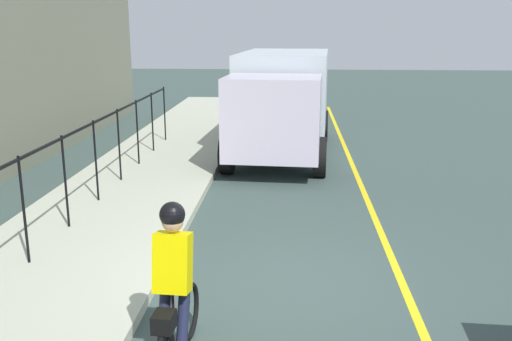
% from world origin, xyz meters
% --- Properties ---
extents(ground_plane, '(80.00, 80.00, 0.00)m').
position_xyz_m(ground_plane, '(0.00, 0.00, 0.00)').
color(ground_plane, '#384945').
extents(lane_line_centre, '(36.00, 0.12, 0.01)m').
position_xyz_m(lane_line_centre, '(0.00, -1.60, 0.00)').
color(lane_line_centre, yellow).
rests_on(lane_line_centre, ground).
extents(sidewalk, '(40.00, 3.20, 0.15)m').
position_xyz_m(sidewalk, '(0.00, 3.40, 0.07)').
color(sidewalk, '#AEB29C').
rests_on(sidewalk, ground).
extents(iron_fence, '(16.89, 0.04, 1.60)m').
position_xyz_m(iron_fence, '(1.00, 3.80, 1.30)').
color(iron_fence, black).
rests_on(iron_fence, sidewalk).
extents(cyclist_lead, '(1.71, 0.38, 1.83)m').
position_xyz_m(cyclist_lead, '(-2.01, 1.16, 0.91)').
color(cyclist_lead, black).
rests_on(cyclist_lead, ground).
extents(box_truck_background, '(6.85, 2.88, 2.78)m').
position_xyz_m(box_truck_background, '(8.53, 0.26, 1.55)').
color(box_truck_background, '#B1BDC5').
rests_on(box_truck_background, ground).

